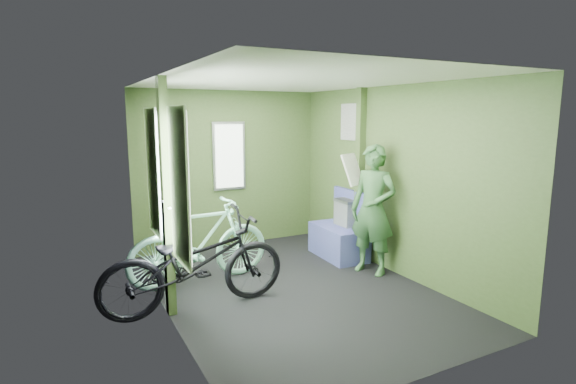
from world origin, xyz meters
name	(u,v)px	position (x,y,z in m)	size (l,w,h in m)	color
room	(288,163)	(-0.04, 0.04, 1.44)	(4.00, 4.02, 2.31)	black
bicycle_black	(197,310)	(-1.12, -0.05, 0.00)	(0.66, 1.89, 0.99)	black
bicycle_mint	(202,284)	(-0.86, 0.63, 0.00)	(0.48, 1.69, 1.02)	#8CD9BA
passenger	(373,209)	(1.14, 0.03, 0.80)	(0.60, 0.76, 1.60)	#335D32
waste_box	(347,227)	(1.26, 0.74, 0.40)	(0.24, 0.33, 0.80)	slate
bench_seat	(340,238)	(1.15, 0.73, 0.27)	(0.52, 0.89, 0.92)	navy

